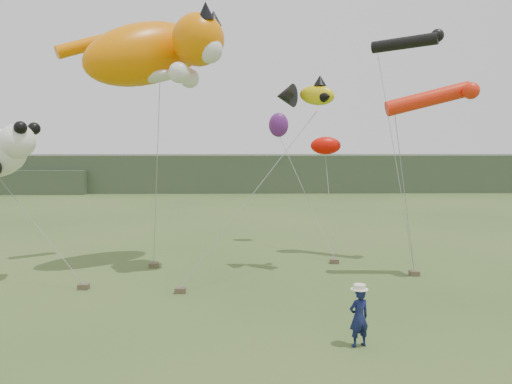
% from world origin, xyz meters
% --- Properties ---
extents(ground, '(120.00, 120.00, 0.00)m').
position_xyz_m(ground, '(0.00, 0.00, 0.00)').
color(ground, '#385123').
rests_on(ground, ground).
extents(headland, '(90.00, 13.00, 4.00)m').
position_xyz_m(headland, '(-3.11, 44.69, 1.92)').
color(headland, '#2D3D28').
rests_on(headland, ground).
extents(festival_attendant, '(0.63, 0.51, 1.48)m').
position_xyz_m(festival_attendant, '(1.77, -1.34, 0.74)').
color(festival_attendant, '#121844').
rests_on(festival_attendant, ground).
extents(sandbag_anchors, '(12.45, 4.44, 0.18)m').
position_xyz_m(sandbag_anchors, '(-1.28, 5.36, 0.09)').
color(sandbag_anchors, brown).
rests_on(sandbag_anchors, ground).
extents(cat_kite, '(7.15, 5.48, 3.81)m').
position_xyz_m(cat_kite, '(-4.53, 7.10, 8.70)').
color(cat_kite, orange).
rests_on(cat_kite, ground).
extents(fish_kite, '(2.56, 1.67, 1.23)m').
position_xyz_m(fish_kite, '(1.33, 6.34, 6.94)').
color(fish_kite, yellow).
rests_on(fish_kite, ground).
extents(tube_kites, '(3.26, 4.64, 3.74)m').
position_xyz_m(tube_kites, '(5.96, 6.33, 7.81)').
color(tube_kites, black).
rests_on(tube_kites, ground).
extents(misc_kites, '(3.14, 3.55, 2.07)m').
position_xyz_m(misc_kites, '(1.71, 10.74, 5.49)').
color(misc_kites, red).
rests_on(misc_kites, ground).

